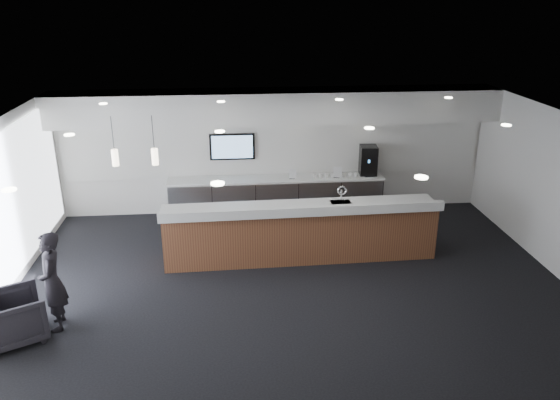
{
  "coord_description": "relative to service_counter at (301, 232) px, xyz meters",
  "views": [
    {
      "loc": [
        -1.04,
        -8.44,
        5.02
      ],
      "look_at": [
        -0.13,
        1.3,
        1.28
      ],
      "focal_mm": 35.0,
      "sensor_mm": 36.0,
      "label": 1
    }
  ],
  "objects": [
    {
      "name": "cup_3",
      "position": [
        1.17,
        2.19,
        0.42
      ],
      "size": [
        0.12,
        0.12,
        0.09
      ],
      "primitive_type": "imported",
      "rotation": [
        0.0,
        0.0,
        1.94
      ],
      "color": "white",
      "rests_on": "back_credenza"
    },
    {
      "name": "lounge_guest",
      "position": [
        -4.16,
        -2.04,
        0.24
      ],
      "size": [
        0.51,
        0.67,
        1.63
      ],
      "primitive_type": "imported",
      "rotation": [
        0.0,
        0.0,
        -1.35
      ],
      "color": "black",
      "rests_on": "ground"
    },
    {
      "name": "cup_2",
      "position": [
        1.31,
        2.19,
        0.42
      ],
      "size": [
        0.12,
        0.12,
        0.09
      ],
      "primitive_type": "imported",
      "rotation": [
        0.0,
        0.0,
        1.29
      ],
      "color": "white",
      "rests_on": "back_credenza"
    },
    {
      "name": "ceiling_can_lights",
      "position": [
        -0.29,
        -1.35,
        2.4
      ],
      "size": [
        7.0,
        5.0,
        0.02
      ],
      "primitive_type": null,
      "color": "white",
      "rests_on": "ceiling"
    },
    {
      "name": "ceiling",
      "position": [
        -0.29,
        -1.35,
        2.43
      ],
      "size": [
        10.0,
        8.0,
        0.02
      ],
      "primitive_type": "cube",
      "color": "black",
      "rests_on": "back_wall"
    },
    {
      "name": "ground",
      "position": [
        -0.29,
        -1.35,
        -0.57
      ],
      "size": [
        10.0,
        10.0,
        0.0
      ],
      "primitive_type": "plane",
      "color": "black",
      "rests_on": "ground"
    },
    {
      "name": "wall_tv",
      "position": [
        -1.29,
        2.56,
        1.08
      ],
      "size": [
        1.05,
        0.08,
        0.62
      ],
      "color": "black",
      "rests_on": "back_wall"
    },
    {
      "name": "cup_6",
      "position": [
        0.75,
        2.19,
        0.42
      ],
      "size": [
        0.14,
        0.14,
        0.09
      ],
      "primitive_type": "imported",
      "rotation": [
        0.0,
        0.0,
        3.87
      ],
      "color": "white",
      "rests_on": "back_credenza"
    },
    {
      "name": "coffee_machine",
      "position": [
        1.91,
        2.36,
        0.72
      ],
      "size": [
        0.43,
        0.54,
        0.69
      ],
      "rotation": [
        0.0,
        0.0,
        -0.09
      ],
      "color": "black",
      "rests_on": "back_credenza"
    },
    {
      "name": "armchair",
      "position": [
        -4.69,
        -2.33,
        -0.18
      ],
      "size": [
        1.15,
        1.14,
        0.78
      ],
      "primitive_type": "imported",
      "rotation": [
        0.0,
        0.0,
        2.05
      ],
      "color": "black",
      "rests_on": "ground"
    },
    {
      "name": "back_wall",
      "position": [
        -0.29,
        2.65,
        0.93
      ],
      "size": [
        10.0,
        0.02,
        3.0
      ],
      "primitive_type": "cube",
      "color": "silver",
      "rests_on": "ground"
    },
    {
      "name": "soffit_bulkhead",
      "position": [
        -0.29,
        2.2,
        2.08
      ],
      "size": [
        10.0,
        0.9,
        0.7
      ],
      "primitive_type": "cube",
      "color": "silver",
      "rests_on": "back_wall"
    },
    {
      "name": "cup_1",
      "position": [
        1.45,
        2.19,
        0.42
      ],
      "size": [
        0.13,
        0.13,
        0.09
      ],
      "primitive_type": "imported",
      "rotation": [
        0.0,
        0.0,
        0.65
      ],
      "color": "white",
      "rests_on": "back_credenza"
    },
    {
      "name": "alcove_panel",
      "position": [
        -0.29,
        2.62,
        1.03
      ],
      "size": [
        9.8,
        0.06,
        1.4
      ],
      "primitive_type": "cube",
      "color": "silver",
      "rests_on": "back_wall"
    },
    {
      "name": "back_credenza",
      "position": [
        -0.29,
        2.29,
        -0.1
      ],
      "size": [
        5.06,
        0.66,
        0.95
      ],
      "color": "#9DA1A6",
      "rests_on": "ground"
    },
    {
      "name": "cup_4",
      "position": [
        1.03,
        2.19,
        0.42
      ],
      "size": [
        0.13,
        0.13,
        0.09
      ],
      "primitive_type": "imported",
      "rotation": [
        0.0,
        0.0,
        2.58
      ],
      "color": "white",
      "rests_on": "back_credenza"
    },
    {
      "name": "info_sign_right",
      "position": [
        1.14,
        2.15,
        0.51
      ],
      "size": [
        0.2,
        0.06,
        0.27
      ],
      "primitive_type": "cube",
      "rotation": [
        0.0,
        0.0,
        -0.21
      ],
      "color": "silver",
      "rests_on": "back_credenza"
    },
    {
      "name": "cup_0",
      "position": [
        1.59,
        2.19,
        0.42
      ],
      "size": [
        0.1,
        0.1,
        0.09
      ],
      "primitive_type": "imported",
      "color": "white",
      "rests_on": "back_credenza"
    },
    {
      "name": "info_sign_left",
      "position": [
        0.08,
        2.16,
        0.49
      ],
      "size": [
        0.17,
        0.05,
        0.23
      ],
      "primitive_type": "cube",
      "rotation": [
        0.0,
        0.0,
        -0.18
      ],
      "color": "silver",
      "rests_on": "back_credenza"
    },
    {
      "name": "cup_7",
      "position": [
        0.61,
        2.19,
        0.42
      ],
      "size": [
        0.11,
        0.11,
        0.09
      ],
      "primitive_type": "imported",
      "rotation": [
        0.0,
        0.0,
        4.52
      ],
      "color": "white",
      "rests_on": "back_credenza"
    },
    {
      "name": "pendant_left",
      "position": [
        -2.69,
        -0.55,
        1.68
      ],
      "size": [
        0.12,
        0.12,
        0.3
      ],
      "primitive_type": "cylinder",
      "color": "#FFEAC6",
      "rests_on": "ceiling"
    },
    {
      "name": "cup_5",
      "position": [
        0.89,
        2.19,
        0.42
      ],
      "size": [
        0.1,
        0.1,
        0.09
      ],
      "primitive_type": "imported",
      "rotation": [
        0.0,
        0.0,
        3.23
      ],
      "color": "white",
      "rests_on": "back_credenza"
    },
    {
      "name": "service_counter",
      "position": [
        0.0,
        0.0,
        0.0
      ],
      "size": [
        5.44,
        1.01,
        1.49
      ],
      "rotation": [
        0.0,
        0.0,
        0.02
      ],
      "color": "#5B301E",
      "rests_on": "ground"
    },
    {
      "name": "pendant_right",
      "position": [
        -3.39,
        -0.55,
        1.68
      ],
      "size": [
        0.12,
        0.12,
        0.3
      ],
      "primitive_type": "cylinder",
      "color": "#FFEAC6",
      "rests_on": "ceiling"
    }
  ]
}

